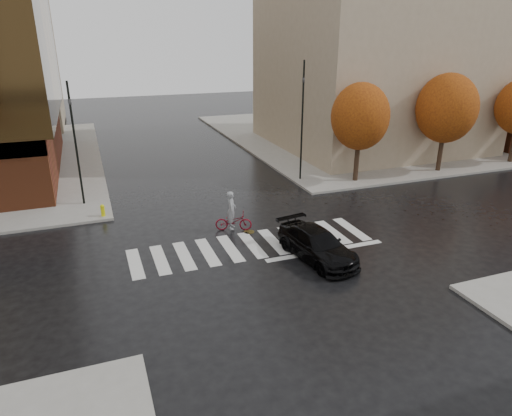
{
  "coord_description": "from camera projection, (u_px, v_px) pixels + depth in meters",
  "views": [
    {
      "loc": [
        -6.74,
        -18.14,
        9.47
      ],
      "look_at": [
        0.08,
        0.19,
        2.0
      ],
      "focal_mm": 32.0,
      "sensor_mm": 36.0,
      "label": 1
    }
  ],
  "objects": [
    {
      "name": "tree_ne_b",
      "position": [
        447.0,
        108.0,
        31.83
      ],
      "size": [
        4.2,
        4.2,
        6.89
      ],
      "color": "black",
      "rests_on": "sidewalk_ne"
    },
    {
      "name": "fire_hydrant",
      "position": [
        103.0,
        210.0,
        24.85
      ],
      "size": [
        0.24,
        0.24,
        0.67
      ],
      "color": "#D8D50C",
      "rests_on": "sidewalk_nw"
    },
    {
      "name": "tree_ne_a",
      "position": [
        360.0,
        117.0,
        29.61
      ],
      "size": [
        3.8,
        3.8,
        6.5
      ],
      "color": "black",
      "rests_on": "sidewalk_ne"
    },
    {
      "name": "cyclist",
      "position": [
        233.0,
        217.0,
        23.28
      ],
      "size": [
        1.98,
        1.26,
        2.12
      ],
      "rotation": [
        0.0,
        0.0,
        1.21
      ],
      "color": "maroon",
      "rests_on": "ground"
    },
    {
      "name": "traffic_light_ne",
      "position": [
        302.0,
        113.0,
        29.83
      ],
      "size": [
        0.22,
        0.24,
        7.81
      ],
      "rotation": [
        0.0,
        0.0,
        2.77
      ],
      "color": "black",
      "rests_on": "sidewalk_ne"
    },
    {
      "name": "crosswalk",
      "position": [
        252.0,
        245.0,
        21.89
      ],
      "size": [
        12.0,
        3.0,
        0.01
      ],
      "primitive_type": "cube",
      "color": "silver",
      "rests_on": "ground"
    },
    {
      "name": "building_ne_tan",
      "position": [
        374.0,
        38.0,
        38.62
      ],
      "size": [
        16.0,
        16.0,
        18.0
      ],
      "primitive_type": "cube",
      "color": "tan",
      "rests_on": "sidewalk_ne"
    },
    {
      "name": "sidewalk_ne",
      "position": [
        376.0,
        132.0,
        46.66
      ],
      "size": [
        30.0,
        30.0,
        0.15
      ],
      "primitive_type": "cube",
      "color": "gray",
      "rests_on": "ground"
    },
    {
      "name": "manhole",
      "position": [
        249.0,
        232.0,
        23.33
      ],
      "size": [
        0.71,
        0.71,
        0.01
      ],
      "primitive_type": "cylinder",
      "rotation": [
        0.0,
        0.0,
        0.37
      ],
      "color": "#4A3F1A",
      "rests_on": "ground"
    },
    {
      "name": "traffic_light_nw",
      "position": [
        75.0,
        137.0,
        25.44
      ],
      "size": [
        0.18,
        0.15,
        6.99
      ],
      "rotation": [
        0.0,
        0.0,
        -1.59
      ],
      "color": "black",
      "rests_on": "sidewalk_nw"
    },
    {
      "name": "sedan",
      "position": [
        317.0,
        245.0,
        20.38
      ],
      "size": [
        2.56,
        4.84,
        1.34
      ],
      "primitive_type": "imported",
      "rotation": [
        0.0,
        0.0,
        0.15
      ],
      "color": "black",
      "rests_on": "ground"
    },
    {
      "name": "ground",
      "position": [
        256.0,
        249.0,
        21.46
      ],
      "size": [
        120.0,
        120.0,
        0.0
      ],
      "primitive_type": "plane",
      "color": "black",
      "rests_on": "ground"
    }
  ]
}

